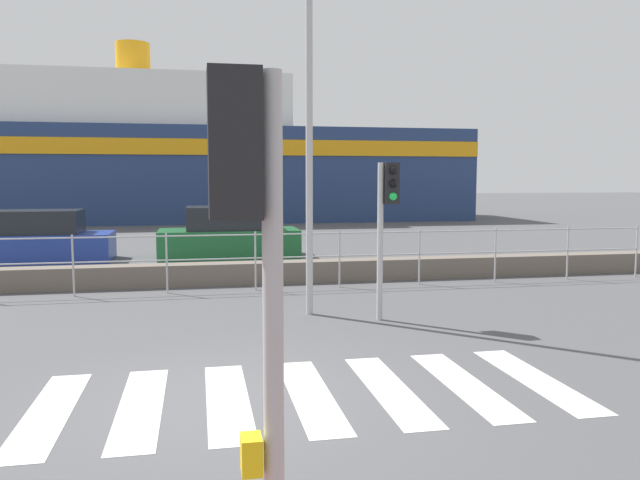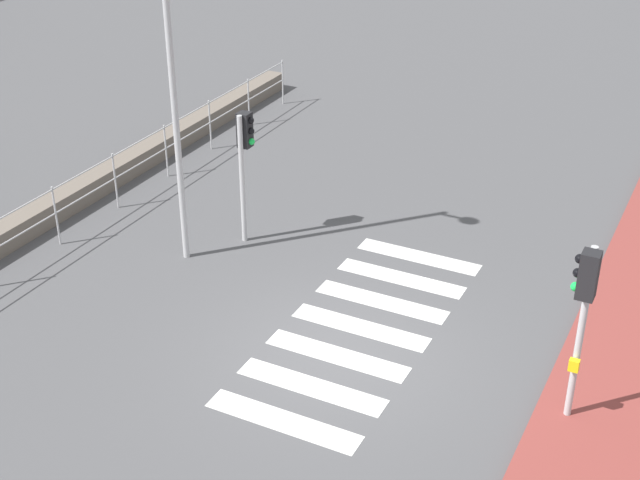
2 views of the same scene
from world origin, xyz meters
name	(u,v)px [view 1 (image 1 of 2)]	position (x,y,z in m)	size (l,w,h in m)	color
ground_plane	(227,400)	(0.00, 0.00, 0.00)	(160.00, 160.00, 0.00)	#4C4C4F
crosswalk	(310,394)	(0.91, 0.00, 0.00)	(5.85, 2.40, 0.01)	silver
seawall	(211,274)	(0.00, 7.37, 0.24)	(22.22, 0.55, 0.48)	#6B6056
harbor_fence	(212,253)	(0.00, 6.49, 0.81)	(20.04, 0.04, 1.24)	#B2B2B5
traffic_light_near	(250,243)	(-0.03, -3.63, 2.07)	(0.34, 0.32, 2.87)	#B2B2B5
traffic_light_far	(387,205)	(2.80, 3.32, 1.92)	(0.34, 0.32, 2.62)	#B2B2B5
streetlamp	(311,90)	(1.62, 3.83, 3.82)	(0.32, 0.96, 6.22)	#B2B2B5
ferry_boat	(189,161)	(-0.71, 28.85, 3.27)	(29.27, 7.45, 9.50)	navy
parked_car_blue	(35,240)	(-4.79, 12.14, 0.62)	(4.19, 1.72, 1.45)	#233D9E
parked_car_green	(229,236)	(0.64, 12.14, 0.64)	(4.11, 1.74, 1.51)	#1E6633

